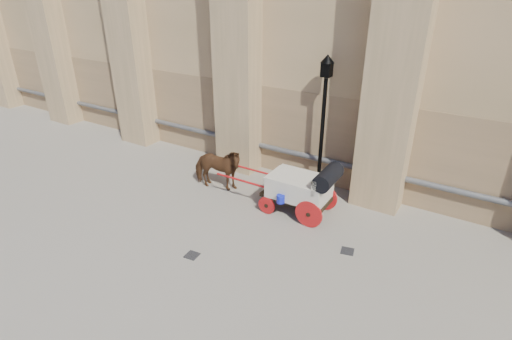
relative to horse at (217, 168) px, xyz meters
The scene contains 6 objects.
ground 2.08m from the horse, 69.91° to the right, with size 90.00×90.00×0.00m, color slate.
horse is the anchor object (origin of this frame).
carriage 3.00m from the horse, ahead, with size 3.70×1.31×1.62m.
street_lamp 3.63m from the horse, 31.66° to the left, with size 0.40×0.40×4.30m.
drain_grate_near 3.58m from the horse, 64.08° to the right, with size 0.32×0.32×0.01m, color black.
drain_grate_far 4.92m from the horse, 11.37° to the right, with size 0.32×0.32×0.01m, color black.
Camera 1 is at (6.42, -7.30, 6.25)m, focal length 28.00 mm.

